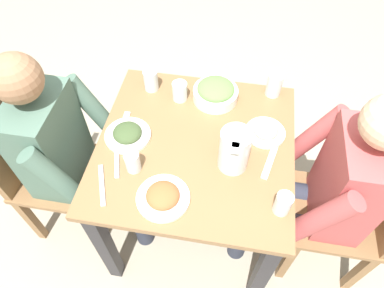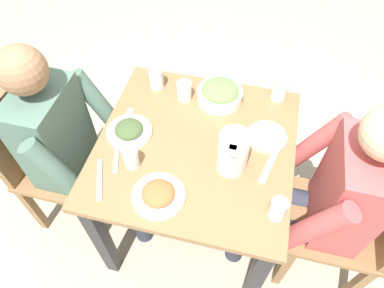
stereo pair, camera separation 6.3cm
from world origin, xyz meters
name	(u,v)px [view 1 (the left image)]	position (x,y,z in m)	size (l,w,h in m)	color
ground_plane	(195,220)	(0.00, 0.00, 0.00)	(8.00, 8.00, 0.00)	#9E937F
dining_table	(195,163)	(0.00, 0.00, 0.60)	(0.83, 0.83, 0.74)	olive
chair_near	(358,211)	(-0.06, -0.75, 0.49)	(0.40, 0.40, 0.87)	olive
chair_far	(42,165)	(-0.07, 0.75, 0.49)	(0.40, 0.40, 0.87)	olive
diner_near	(321,187)	(-0.06, -0.55, 0.64)	(0.48, 0.53, 1.16)	#B24C4C
diner_far	(74,153)	(-0.07, 0.55, 0.64)	(0.48, 0.53, 1.16)	#4C6B5B
water_pitcher	(234,150)	(-0.07, -0.16, 0.84)	(0.16, 0.12, 0.19)	silver
salad_bowl	(216,92)	(0.28, -0.05, 0.78)	(0.21, 0.21, 0.09)	white
plate_beans	(265,131)	(0.11, -0.29, 0.76)	(0.17, 0.17, 0.04)	white
plate_rice_curry	(163,196)	(-0.28, 0.08, 0.76)	(0.20, 0.20, 0.05)	white
plate_dolmas	(127,134)	(-0.01, 0.29, 0.76)	(0.20, 0.20, 0.05)	white
water_glass_far_right	(180,91)	(0.26, 0.12, 0.79)	(0.07, 0.07, 0.09)	silver
water_glass_center	(274,85)	(0.36, -0.31, 0.80)	(0.07, 0.07, 0.11)	silver
water_glass_near_right	(133,162)	(-0.16, 0.22, 0.79)	(0.06, 0.06, 0.09)	silver
water_glass_near_left	(151,80)	(0.30, 0.26, 0.79)	(0.07, 0.07, 0.10)	silver
water_glass_far_left	(283,204)	(-0.25, -0.36, 0.79)	(0.06, 0.06, 0.09)	silver
fork_near	(269,162)	(-0.04, -0.31, 0.74)	(0.17, 0.03, 0.01)	silver
knife_near	(102,185)	(-0.26, 0.32, 0.74)	(0.18, 0.02, 0.01)	silver
fork_far	(124,127)	(0.04, 0.32, 0.74)	(0.17, 0.03, 0.01)	silver
knife_far	(117,159)	(-0.13, 0.30, 0.74)	(0.18, 0.02, 0.01)	silver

